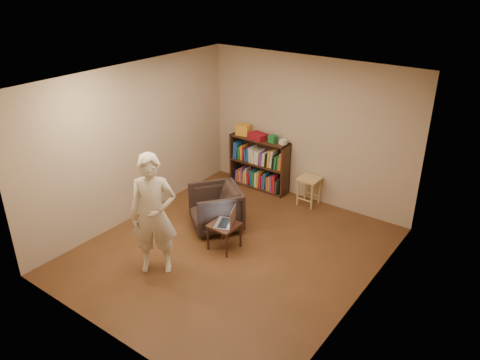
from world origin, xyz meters
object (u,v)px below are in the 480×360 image
Objects in this scene: side_table at (224,228)px; person at (153,215)px; bookshelf at (260,166)px; armchair at (216,208)px; stool at (309,183)px; laptop at (228,221)px.

side_table is 0.24× the size of person.
bookshelf is 2.23m from side_table.
armchair is (0.28, -1.68, -0.08)m from bookshelf.
bookshelf reaches higher than side_table.
stool is (1.11, -0.06, -0.02)m from bookshelf.
bookshelf reaches higher than laptop.
armchair is at bearing -80.52° from bookshelf.
stool is 1.24× the size of side_table.
person is (0.33, -3.07, 0.44)m from bookshelf.
stool is 0.66× the size of armchair.
bookshelf is 1.53× the size of armchair.
bookshelf reaches higher than armchair.
stool is at bearing 99.68° from armchair.
side_table is at bearing -81.83° from laptop.
laptop is (0.82, -2.06, 0.04)m from bookshelf.
laptop reaches higher than side_table.
armchair is at bearing -117.15° from stool.
stool is 0.30× the size of person.
armchair is 1.48m from person.
armchair is at bearing 140.60° from side_table.
laptop is 0.25× the size of person.
laptop is at bearing 27.10° from person.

